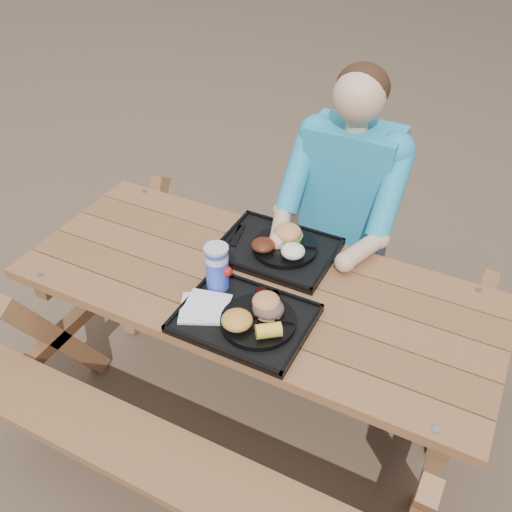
% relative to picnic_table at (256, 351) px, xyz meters
% --- Properties ---
extents(ground, '(60.00, 60.00, 0.00)m').
position_rel_picnic_table_xyz_m(ground, '(0.00, 0.00, -0.38)').
color(ground, '#999999').
rests_on(ground, ground).
extents(picnic_table, '(1.80, 1.49, 0.75)m').
position_rel_picnic_table_xyz_m(picnic_table, '(0.00, 0.00, 0.00)').
color(picnic_table, '#999999').
rests_on(picnic_table, ground).
extents(tray_near, '(0.45, 0.35, 0.02)m').
position_rel_picnic_table_xyz_m(tray_near, '(0.06, -0.20, 0.39)').
color(tray_near, black).
rests_on(tray_near, picnic_table).
extents(tray_far, '(0.45, 0.35, 0.02)m').
position_rel_picnic_table_xyz_m(tray_far, '(-0.01, 0.20, 0.39)').
color(tray_far, black).
rests_on(tray_far, picnic_table).
extents(plate_near, '(0.26, 0.26, 0.02)m').
position_rel_picnic_table_xyz_m(plate_near, '(0.11, -0.20, 0.41)').
color(plate_near, black).
rests_on(plate_near, tray_near).
extents(plate_far, '(0.26, 0.26, 0.02)m').
position_rel_picnic_table_xyz_m(plate_far, '(0.02, 0.21, 0.41)').
color(plate_far, black).
rests_on(plate_far, tray_far).
extents(napkin_stack, '(0.21, 0.21, 0.02)m').
position_rel_picnic_table_xyz_m(napkin_stack, '(-0.09, -0.23, 0.40)').
color(napkin_stack, white).
rests_on(napkin_stack, tray_near).
extents(soda_cup, '(0.08, 0.08, 0.17)m').
position_rel_picnic_table_xyz_m(soda_cup, '(-0.11, -0.10, 0.48)').
color(soda_cup, blue).
rests_on(soda_cup, tray_near).
extents(condiment_bbq, '(0.04, 0.04, 0.03)m').
position_rel_picnic_table_xyz_m(condiment_bbq, '(0.06, -0.07, 0.41)').
color(condiment_bbq, black).
rests_on(condiment_bbq, tray_near).
extents(condiment_mustard, '(0.04, 0.04, 0.03)m').
position_rel_picnic_table_xyz_m(condiment_mustard, '(0.11, -0.07, 0.41)').
color(condiment_mustard, yellow).
rests_on(condiment_mustard, tray_near).
extents(sandwich, '(0.10, 0.10, 0.11)m').
position_rel_picnic_table_xyz_m(sandwich, '(0.13, -0.16, 0.47)').
color(sandwich, '#D6844B').
rests_on(sandwich, plate_near).
extents(mac_cheese, '(0.11, 0.11, 0.05)m').
position_rel_picnic_table_xyz_m(mac_cheese, '(0.06, -0.26, 0.44)').
color(mac_cheese, gold).
rests_on(mac_cheese, plate_near).
extents(corn_cob, '(0.12, 0.12, 0.05)m').
position_rel_picnic_table_xyz_m(corn_cob, '(0.18, -0.25, 0.44)').
color(corn_cob, yellow).
rests_on(corn_cob, plate_near).
extents(cutlery_far, '(0.06, 0.15, 0.01)m').
position_rel_picnic_table_xyz_m(cutlery_far, '(-0.19, 0.21, 0.40)').
color(cutlery_far, black).
rests_on(cutlery_far, tray_far).
extents(burger, '(0.11, 0.11, 0.10)m').
position_rel_picnic_table_xyz_m(burger, '(0.01, 0.25, 0.47)').
color(burger, '#DE8A4E').
rests_on(burger, plate_far).
extents(baked_beans, '(0.09, 0.09, 0.04)m').
position_rel_picnic_table_xyz_m(baked_beans, '(-0.05, 0.15, 0.44)').
color(baked_beans, '#531E10').
rests_on(baked_beans, plate_far).
extents(potato_salad, '(0.09, 0.09, 0.05)m').
position_rel_picnic_table_xyz_m(potato_salad, '(0.08, 0.16, 0.44)').
color(potato_salad, white).
rests_on(potato_salad, plate_far).
extents(diner, '(0.48, 0.84, 1.28)m').
position_rel_picnic_table_xyz_m(diner, '(0.13, 0.63, 0.27)').
color(diner, teal).
rests_on(diner, ground).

